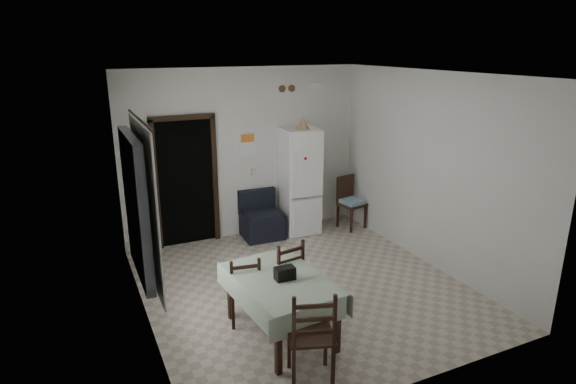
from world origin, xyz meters
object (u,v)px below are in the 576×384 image
(dining_table, at_px, (281,306))
(navy_seat, at_px, (262,215))
(fridge, at_px, (299,181))
(dining_chair_near_head, at_px, (311,333))
(dining_chair_far_left, at_px, (244,288))
(dining_chair_far_right, at_px, (283,274))
(corner_chair, at_px, (352,203))

(dining_table, bearing_deg, navy_seat, 66.97)
(fridge, distance_m, dining_chair_near_head, 4.06)
(fridge, xyz_separation_m, navy_seat, (-0.71, -0.00, -0.53))
(fridge, xyz_separation_m, dining_chair_near_head, (-1.69, -3.67, -0.42))
(navy_seat, bearing_deg, fridge, 2.59)
(fridge, height_order, dining_table, fridge)
(dining_table, bearing_deg, dining_chair_far_left, 116.07)
(navy_seat, relative_size, dining_chair_far_right, 0.84)
(fridge, distance_m, dining_chair_far_left, 3.09)
(dining_chair_far_right, bearing_deg, navy_seat, -115.45)
(navy_seat, xyz_separation_m, dining_chair_far_left, (-1.20, -2.37, 0.04))
(corner_chair, bearing_deg, navy_seat, 158.45)
(navy_seat, distance_m, dining_chair_near_head, 3.80)
(navy_seat, distance_m, corner_chair, 1.68)
(dining_chair_near_head, bearing_deg, navy_seat, -86.28)
(dining_table, bearing_deg, dining_chair_far_right, 58.18)
(navy_seat, xyz_separation_m, dining_table, (-0.92, -2.84, -0.04))
(dining_table, bearing_deg, corner_chair, 39.83)
(navy_seat, xyz_separation_m, dining_chair_near_head, (-0.97, -3.67, 0.12))
(dining_chair_far_left, bearing_deg, navy_seat, -107.39)
(dining_chair_far_left, bearing_deg, dining_chair_near_head, 109.56)
(fridge, xyz_separation_m, dining_chair_far_left, (-1.92, -2.37, -0.50))
(corner_chair, xyz_separation_m, dining_table, (-2.58, -2.57, -0.11))
(corner_chair, height_order, dining_chair_far_right, dining_chair_far_right)
(navy_seat, relative_size, corner_chair, 0.85)
(dining_table, distance_m, dining_chair_far_right, 0.60)
(corner_chair, distance_m, dining_table, 3.65)
(dining_chair_far_left, height_order, dining_chair_far_right, dining_chair_far_right)
(dining_chair_far_left, xyz_separation_m, dining_chair_far_right, (0.55, 0.06, 0.04))
(dining_table, height_order, dining_chair_far_right, dining_chair_far_right)
(fridge, relative_size, corner_chair, 1.96)
(fridge, relative_size, navy_seat, 2.32)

